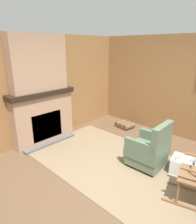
# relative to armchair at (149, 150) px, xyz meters

# --- Properties ---
(ground_plane) EXTENTS (14.00, 14.00, 0.00)m
(ground_plane) POSITION_rel_armchair_xyz_m (-0.02, -0.79, -0.35)
(ground_plane) COLOR brown
(wood_panel_wall_left) EXTENTS (0.06, 5.71, 2.52)m
(wood_panel_wall_left) POSITION_rel_armchair_xyz_m (-2.60, -0.79, 0.91)
(wood_panel_wall_left) COLOR olive
(wood_panel_wall_left) RESTS_ON ground
(wood_panel_wall_back) EXTENTS (5.71, 0.09, 2.52)m
(wood_panel_wall_back) POSITION_rel_armchair_xyz_m (-0.01, 1.79, 0.92)
(wood_panel_wall_back) COLOR olive
(wood_panel_wall_back) RESTS_ON ground
(fireplace_hearth) EXTENTS (0.53, 1.59, 1.27)m
(fireplace_hearth) POSITION_rel_armchair_xyz_m (-2.40, -0.79, 0.28)
(fireplace_hearth) COLOR #9E7A60
(fireplace_hearth) RESTS_ON ground
(chimney_breast) EXTENTS (0.29, 1.31, 1.23)m
(chimney_breast) POSITION_rel_armchair_xyz_m (-2.41, -0.79, 1.54)
(chimney_breast) COLOR #9E7A60
(chimney_breast) RESTS_ON fireplace_hearth
(area_rug) EXTENTS (3.55, 2.09, 0.01)m
(area_rug) POSITION_rel_armchair_xyz_m (-0.57, -0.37, -0.34)
(area_rug) COLOR #7A664C
(area_rug) RESTS_ON ground
(armchair) EXTENTS (0.68, 0.67, 0.93)m
(armchair) POSITION_rel_armchair_xyz_m (0.00, 0.00, 0.00)
(armchair) COLOR #516651
(armchair) RESTS_ON ground
(firewood_stack) EXTENTS (0.53, 0.43, 0.16)m
(firewood_stack) POSITION_rel_armchair_xyz_m (-1.51, 1.28, -0.27)
(firewood_stack) COLOR brown
(firewood_stack) RESTS_ON ground
(laundry_basket) EXTENTS (0.48, 0.46, 0.29)m
(laundry_basket) POSITION_rel_armchair_xyz_m (0.57, 0.26, -0.20)
(laundry_basket) COLOR white
(laundry_basket) RESTS_ON ground
(oil_lamp_vase) EXTENTS (0.09, 0.09, 0.27)m
(oil_lamp_vase) POSITION_rel_armchair_xyz_m (-2.44, -1.03, 1.02)
(oil_lamp_vase) COLOR silver
(oil_lamp_vase) RESTS_ON fireplace_hearth
(storage_case) EXTENTS (0.14, 0.26, 0.15)m
(storage_case) POSITION_rel_armchair_xyz_m (-2.44, -0.19, 1.00)
(storage_case) COLOR brown
(storage_case) RESTS_ON fireplace_hearth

